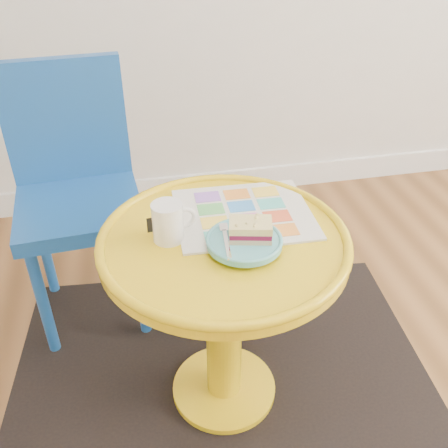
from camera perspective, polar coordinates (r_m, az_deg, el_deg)
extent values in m
cube|color=white|center=(2.55, 3.80, 5.18)|extent=(4.00, 0.02, 0.12)
cube|color=black|center=(1.62, 0.00, -18.42)|extent=(1.40, 1.21, 0.01)
cylinder|color=gold|center=(1.61, 0.00, -18.22)|extent=(0.31, 0.31, 0.03)
cylinder|color=gold|center=(1.40, 0.00, -11.33)|extent=(0.10, 0.10, 0.52)
cylinder|color=gold|center=(1.22, 0.00, -2.16)|extent=(0.61, 0.61, 0.03)
cylinder|color=#164A94|center=(1.68, -19.91, -8.69)|extent=(0.04, 0.04, 0.40)
cylinder|color=#164A94|center=(1.67, -9.44, -7.11)|extent=(0.04, 0.04, 0.40)
cylinder|color=#164A94|center=(1.92, -19.81, -2.65)|extent=(0.04, 0.04, 0.40)
cylinder|color=#164A94|center=(1.91, -10.75, -1.24)|extent=(0.04, 0.04, 0.40)
cube|color=#164A94|center=(1.65, -16.23, 1.82)|extent=(0.41, 0.41, 0.05)
cube|color=#164A94|center=(1.71, -17.67, 11.10)|extent=(0.38, 0.07, 0.40)
cube|color=silver|center=(1.30, 2.26, 1.17)|extent=(0.36, 0.31, 0.01)
cylinder|color=white|center=(1.19, -6.45, 0.22)|extent=(0.07, 0.07, 0.10)
torus|color=white|center=(1.19, -4.53, 0.75)|extent=(0.06, 0.02, 0.06)
cylinder|color=#D1B78C|center=(1.16, -6.59, 2.00)|extent=(0.07, 0.07, 0.01)
cylinder|color=#54AAB2|center=(1.17, 2.33, -2.42)|extent=(0.07, 0.07, 0.01)
cylinder|color=#54AAB2|center=(1.17, 2.34, -2.02)|extent=(0.18, 0.18, 0.01)
cube|color=#D3BC8C|center=(1.17, 3.01, -1.26)|extent=(0.11, 0.09, 0.01)
cube|color=maroon|center=(1.16, 3.03, -0.73)|extent=(0.11, 0.09, 0.01)
cube|color=#EADB8C|center=(1.15, 3.05, -0.11)|extent=(0.11, 0.09, 0.02)
cube|color=silver|center=(1.14, 0.34, -2.38)|extent=(0.02, 0.12, 0.00)
cube|color=silver|center=(1.20, -0.04, -0.42)|extent=(0.02, 0.03, 0.00)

